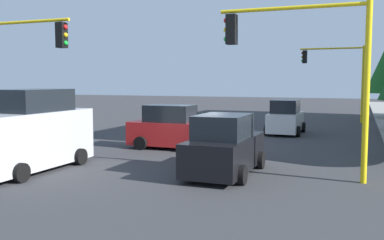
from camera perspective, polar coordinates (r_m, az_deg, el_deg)
ground_plane at (r=21.28m, az=0.88°, el=-3.07°), size 120.00×120.00×0.00m
traffic_signal_near_right at (r=18.93m, az=-22.32°, el=7.40°), size 0.36×4.59×5.52m
traffic_signal_near_left at (r=13.87m, az=14.49°, el=8.37°), size 0.36×4.59×5.45m
traffic_signal_far_left at (r=33.80m, az=18.56°, el=6.45°), size 0.36×4.59×5.59m
delivery_van_silver at (r=15.71m, az=-20.65°, el=-1.64°), size 4.80×2.22×2.77m
car_red at (r=19.51m, az=-2.50°, el=-1.18°), size 1.92×4.08×1.98m
car_black at (r=14.21m, az=4.31°, el=-3.58°), size 4.15×2.05×1.98m
car_white at (r=25.50m, az=12.23°, el=0.20°), size 3.69×1.96×1.98m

